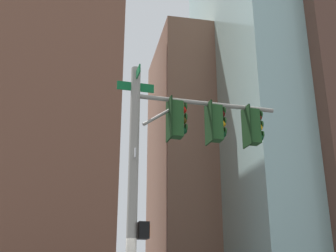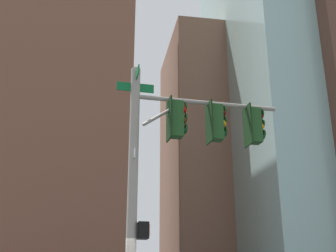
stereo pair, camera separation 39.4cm
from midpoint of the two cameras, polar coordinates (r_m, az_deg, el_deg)
name	(u,v)px [view 2 (the right image)]	position (r m, az deg, el deg)	size (l,w,h in m)	color
signal_pole_assembly	(179,153)	(11.31, 2.43, -3.62)	(1.08, 4.53, 6.99)	#9E998C
building_brick_nearside	(56,68)	(55.66, -14.34, 7.43)	(18.35, 17.89, 52.64)	brown
building_brick_midblock	(220,160)	(65.07, 7.04, -4.45)	(17.51, 15.59, 36.92)	#845B47
building_glass_tower	(320,80)	(66.05, 19.53, 5.75)	(27.80, 27.52, 57.23)	#9EC6C1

